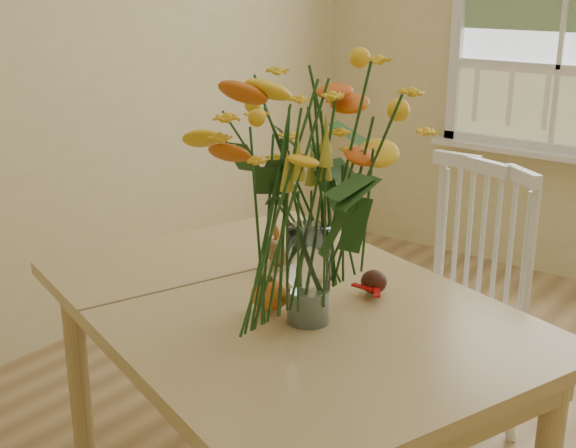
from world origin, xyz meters
The scene contains 7 objects.
wall_left centered at (-2.00, 0.00, 1.35)m, with size 0.02×4.50×2.70m, color beige.
dining_table centered at (-0.41, -0.30, 0.66)m, with size 1.64×1.40×0.75m.
windsor_chair centered at (-0.25, 0.50, 0.55)m, with size 0.57×0.55×0.98m.
flower_vase centered at (-0.28, -0.36, 1.13)m, with size 0.54×0.54×0.64m.
pumpkin centered at (-0.40, -0.37, 0.79)m, with size 0.11×0.11×0.08m, color orange.
turkey_figurine centered at (-0.58, -0.11, 0.79)m, with size 0.11×0.10×0.11m.
dark_gourd centered at (-0.24, -0.11, 0.78)m, with size 0.13×0.12×0.07m.
Camera 1 is at (0.79, -1.85, 1.61)m, focal length 48.00 mm.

